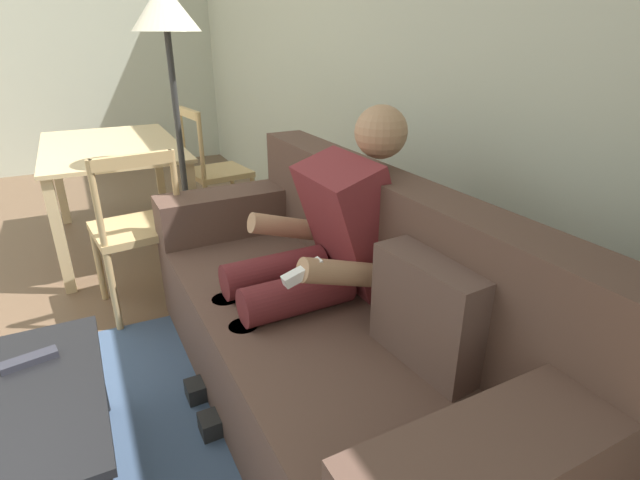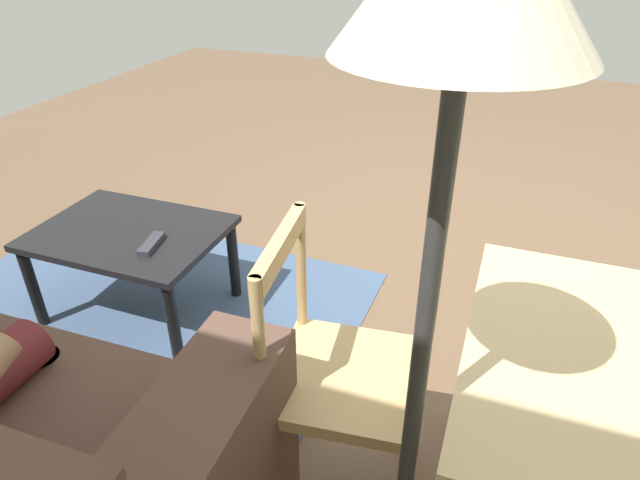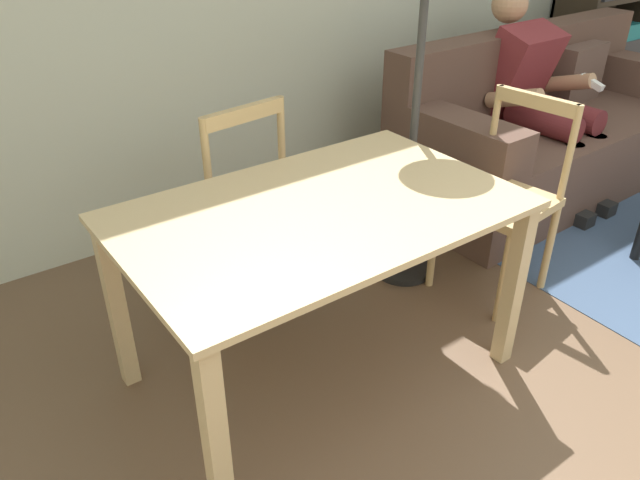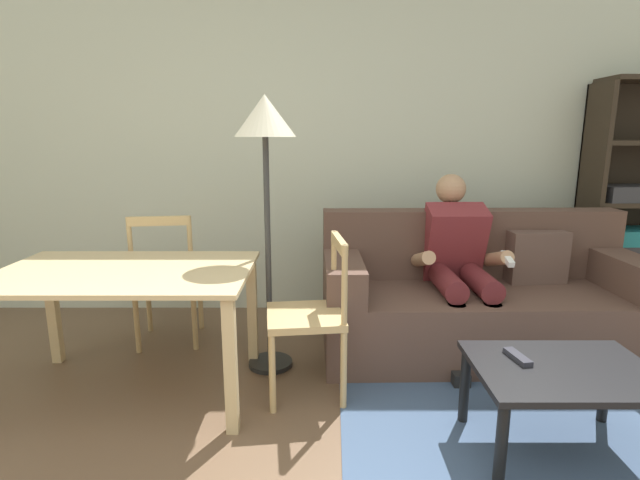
{
  "view_description": "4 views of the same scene",
  "coord_description": "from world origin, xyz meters",
  "px_view_note": "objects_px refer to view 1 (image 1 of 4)",
  "views": [
    {
      "loc": [
        2.75,
        1.4,
        1.44
      ],
      "look_at": [
        1.3,
        2.13,
        0.75
      ],
      "focal_mm": 27.24,
      "sensor_mm": 36.0,
      "label": 1
    },
    {
      "loc": [
        -0.19,
        2.7,
        1.6
      ],
      "look_at": [
        0.22,
        1.59,
        0.9
      ],
      "focal_mm": 30.66,
      "sensor_mm": 36.0,
      "label": 2
    },
    {
      "loc": [
        -1.96,
        0.08,
        1.7
      ],
      "look_at": [
        -0.86,
        1.6,
        0.6
      ],
      "focal_mm": 34.34,
      "sensor_mm": 36.0,
      "label": 3
    },
    {
      "loc": [
        0.22,
        -0.96,
        1.45
      ],
      "look_at": [
        0.22,
        1.59,
        0.9
      ],
      "focal_mm": 27.22,
      "sensor_mm": 36.0,
      "label": 4
    }
  ],
  "objects_px": {
    "person_lounging": "(321,252)",
    "dining_table": "(113,159)",
    "couch": "(335,330)",
    "tv_remote": "(29,360)",
    "dining_chair_facing_couch": "(137,231)",
    "dining_chair_near_wall": "(215,172)",
    "coffee_table": "(2,421)",
    "floor_lamp": "(168,37)"
  },
  "relations": [
    {
      "from": "tv_remote",
      "to": "dining_chair_facing_couch",
      "type": "relative_size",
      "value": 0.19
    },
    {
      "from": "couch",
      "to": "coffee_table",
      "type": "distance_m",
      "value": 1.14
    },
    {
      "from": "tv_remote",
      "to": "floor_lamp",
      "type": "relative_size",
      "value": 0.1
    },
    {
      "from": "coffee_table",
      "to": "dining_chair_near_wall",
      "type": "xyz_separation_m",
      "value": [
        -2.17,
        1.25,
        0.09
      ]
    },
    {
      "from": "person_lounging",
      "to": "dining_chair_near_wall",
      "type": "xyz_separation_m",
      "value": [
        -2.0,
        0.09,
        -0.17
      ]
    },
    {
      "from": "floor_lamp",
      "to": "couch",
      "type": "bearing_deg",
      "value": 10.53
    },
    {
      "from": "tv_remote",
      "to": "person_lounging",
      "type": "bearing_deg",
      "value": 78.35
    },
    {
      "from": "couch",
      "to": "person_lounging",
      "type": "bearing_deg",
      "value": 173.25
    },
    {
      "from": "person_lounging",
      "to": "dining_table",
      "type": "height_order",
      "value": "person_lounging"
    },
    {
      "from": "dining_chair_facing_couch",
      "to": "dining_chair_near_wall",
      "type": "bearing_deg",
      "value": 145.35
    },
    {
      "from": "couch",
      "to": "dining_chair_near_wall",
      "type": "relative_size",
      "value": 2.27
    },
    {
      "from": "dining_chair_near_wall",
      "to": "floor_lamp",
      "type": "distance_m",
      "value": 1.28
    },
    {
      "from": "person_lounging",
      "to": "dining_chair_near_wall",
      "type": "relative_size",
      "value": 1.27
    },
    {
      "from": "person_lounging",
      "to": "tv_remote",
      "type": "bearing_deg",
      "value": -90.69
    },
    {
      "from": "couch",
      "to": "floor_lamp",
      "type": "xyz_separation_m",
      "value": [
        -1.41,
        -0.26,
        1.07
      ]
    },
    {
      "from": "dining_chair_facing_couch",
      "to": "floor_lamp",
      "type": "relative_size",
      "value": 0.54
    },
    {
      "from": "floor_lamp",
      "to": "coffee_table",
      "type": "bearing_deg",
      "value": -31.71
    },
    {
      "from": "person_lounging",
      "to": "coffee_table",
      "type": "height_order",
      "value": "person_lounging"
    },
    {
      "from": "person_lounging",
      "to": "dining_chair_facing_couch",
      "type": "distance_m",
      "value": 1.17
    },
    {
      "from": "couch",
      "to": "tv_remote",
      "type": "relative_size",
      "value": 12.51
    },
    {
      "from": "tv_remote",
      "to": "dining_table",
      "type": "bearing_deg",
      "value": 155.9
    },
    {
      "from": "dining_chair_facing_couch",
      "to": "floor_lamp",
      "type": "bearing_deg",
      "value": 128.87
    },
    {
      "from": "tv_remote",
      "to": "dining_table",
      "type": "xyz_separation_m",
      "value": [
        -2.0,
        0.47,
        0.18
      ]
    },
    {
      "from": "tv_remote",
      "to": "floor_lamp",
      "type": "bearing_deg",
      "value": 136.33
    },
    {
      "from": "couch",
      "to": "dining_chair_near_wall",
      "type": "height_order",
      "value": "dining_chair_near_wall"
    },
    {
      "from": "coffee_table",
      "to": "tv_remote",
      "type": "height_order",
      "value": "tv_remote"
    },
    {
      "from": "tv_remote",
      "to": "dining_chair_facing_couch",
      "type": "height_order",
      "value": "dining_chair_facing_couch"
    },
    {
      "from": "dining_table",
      "to": "couch",
      "type": "bearing_deg",
      "value": 15.3
    },
    {
      "from": "tv_remote",
      "to": "dining_chair_near_wall",
      "type": "bearing_deg",
      "value": 138.58
    },
    {
      "from": "couch",
      "to": "person_lounging",
      "type": "relative_size",
      "value": 1.79
    },
    {
      "from": "dining_table",
      "to": "dining_chair_near_wall",
      "type": "xyz_separation_m",
      "value": [
        0.0,
        0.71,
        -0.17
      ]
    },
    {
      "from": "coffee_table",
      "to": "dining_table",
      "type": "xyz_separation_m",
      "value": [
        -2.18,
        0.55,
        0.26
      ]
    },
    {
      "from": "tv_remote",
      "to": "dining_table",
      "type": "height_order",
      "value": "dining_table"
    },
    {
      "from": "person_lounging",
      "to": "dining_table",
      "type": "distance_m",
      "value": 2.1
    },
    {
      "from": "dining_table",
      "to": "floor_lamp",
      "type": "xyz_separation_m",
      "value": [
        0.76,
        0.33,
        0.79
      ]
    },
    {
      "from": "couch",
      "to": "dining_table",
      "type": "bearing_deg",
      "value": -164.7
    },
    {
      "from": "dining_table",
      "to": "dining_chair_facing_couch",
      "type": "xyz_separation_m",
      "value": [
        1.02,
        0.0,
        -0.17
      ]
    },
    {
      "from": "coffee_table",
      "to": "dining_chair_facing_couch",
      "type": "height_order",
      "value": "dining_chair_facing_couch"
    },
    {
      "from": "couch",
      "to": "dining_table",
      "type": "height_order",
      "value": "couch"
    },
    {
      "from": "coffee_table",
      "to": "dining_chair_near_wall",
      "type": "bearing_deg",
      "value": 150.03
    },
    {
      "from": "dining_chair_facing_couch",
      "to": "tv_remote",
      "type": "bearing_deg",
      "value": -25.66
    },
    {
      "from": "person_lounging",
      "to": "dining_chair_facing_couch",
      "type": "height_order",
      "value": "person_lounging"
    }
  ]
}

